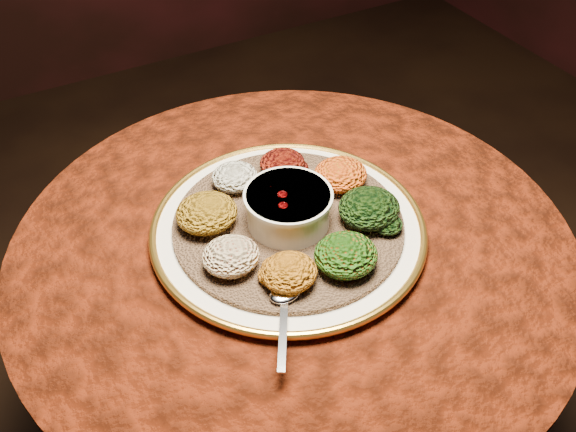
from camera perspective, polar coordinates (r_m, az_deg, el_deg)
table at (r=1.22m, az=0.43°, el=-8.16°), size 0.96×0.96×0.73m
platter at (r=1.09m, az=0.02°, el=-1.11°), size 0.57×0.57×0.02m
injera at (r=1.08m, az=0.02°, el=-0.69°), size 0.41×0.41×0.01m
stew_bowl at (r=1.06m, az=0.02°, el=0.91°), size 0.15×0.15×0.06m
spoon at (r=0.95m, az=-0.31°, el=-7.44°), size 0.10×0.14×0.01m
portion_ayib at (r=1.14m, az=-4.78°, el=3.49°), size 0.08×0.08×0.04m
portion_kitfo at (r=1.17m, az=-0.52°, el=4.72°), size 0.08×0.08×0.04m
portion_tikil at (r=1.14m, az=4.69°, el=3.70°), size 0.10×0.09×0.05m
portion_gomen at (r=1.08m, az=7.22°, el=0.70°), size 0.11×0.10×0.05m
portion_mixveg at (r=0.99m, az=5.16°, el=-3.47°), size 0.10×0.10×0.05m
portion_kik at (r=0.97m, az=0.09°, el=-5.03°), size 0.09×0.08×0.04m
portion_timatim at (r=1.00m, az=-5.11°, el=-3.56°), size 0.09×0.09×0.04m
portion_shiro at (r=1.07m, az=-7.24°, el=0.27°), size 0.10×0.10×0.05m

